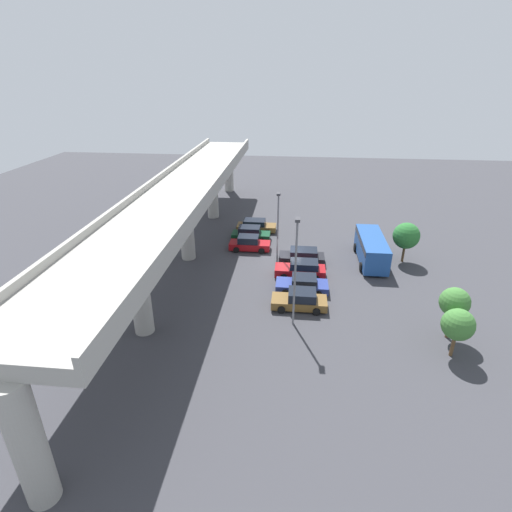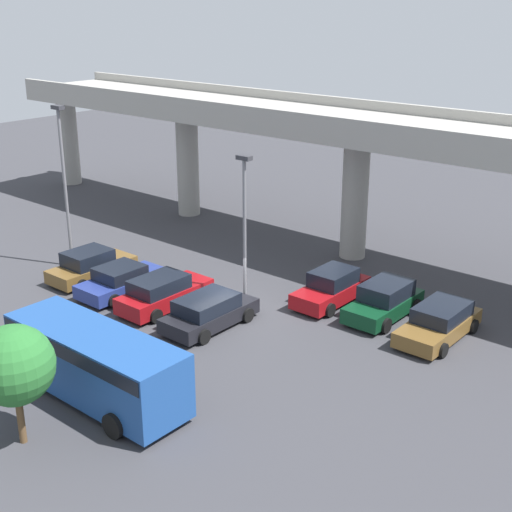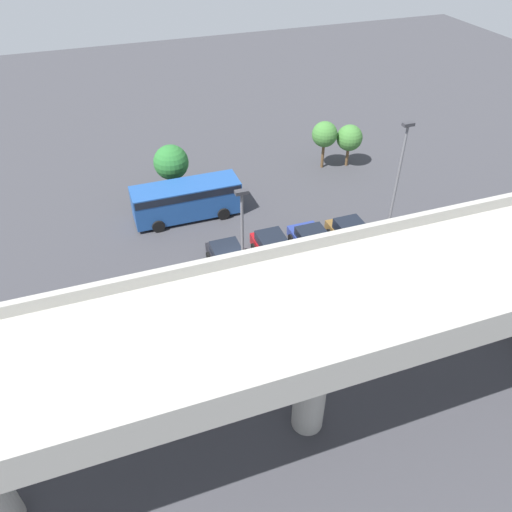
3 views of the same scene
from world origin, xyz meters
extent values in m
plane|color=#38383D|center=(0.00, 0.00, 0.00)|extent=(110.46, 110.46, 0.00)
cube|color=#9E9B93|center=(0.00, 10.33, 7.22)|extent=(51.55, 6.40, 0.90)
cube|color=#9E9B93|center=(0.00, 7.28, 7.94)|extent=(51.55, 0.30, 0.55)
cube|color=#9E9B93|center=(0.00, 13.38, 7.94)|extent=(51.55, 0.30, 0.55)
cylinder|color=#9E9B93|center=(0.00, 10.33, 3.38)|extent=(1.43, 1.43, 6.77)
cube|color=brown|center=(-8.43, -1.12, 0.50)|extent=(1.92, 4.51, 0.66)
cube|color=black|center=(-8.43, -1.34, 1.20)|extent=(1.77, 2.23, 0.73)
cylinder|color=black|center=(-9.41, 0.28, 0.31)|extent=(0.22, 0.63, 0.63)
cylinder|color=black|center=(-7.45, 0.28, 0.31)|extent=(0.22, 0.63, 0.63)
cylinder|color=black|center=(-9.41, -2.52, 0.31)|extent=(0.22, 0.63, 0.63)
cylinder|color=black|center=(-7.45, -2.52, 0.31)|extent=(0.22, 0.63, 0.63)
cube|color=navy|center=(-5.71, -1.35, 0.51)|extent=(1.98, 4.55, 0.65)
cube|color=black|center=(-5.71, -1.52, 1.14)|extent=(1.82, 2.12, 0.61)
cylinder|color=black|center=(-6.72, 0.06, 0.33)|extent=(0.22, 0.67, 0.67)
cylinder|color=black|center=(-4.69, 0.06, 0.33)|extent=(0.22, 0.67, 0.67)
cylinder|color=black|center=(-6.72, -2.76, 0.33)|extent=(0.22, 0.67, 0.67)
cylinder|color=black|center=(-4.69, -2.76, 0.33)|extent=(0.22, 0.67, 0.67)
cube|color=maroon|center=(-2.91, -1.17, 0.56)|extent=(1.85, 4.71, 0.76)
cube|color=black|center=(-2.91, -1.52, 1.27)|extent=(1.70, 2.60, 0.65)
cylinder|color=black|center=(-3.85, 0.29, 0.33)|extent=(0.22, 0.66, 0.66)
cylinder|color=black|center=(-1.96, 0.29, 0.33)|extent=(0.22, 0.66, 0.66)
cylinder|color=black|center=(-3.85, -2.63, 0.33)|extent=(0.22, 0.66, 0.66)
cylinder|color=black|center=(-1.96, -2.63, 0.33)|extent=(0.22, 0.66, 0.66)
cube|color=black|center=(0.11, -1.32, 0.51)|extent=(1.93, 4.54, 0.66)
cube|color=black|center=(0.11, -1.51, 1.15)|extent=(1.78, 2.68, 0.63)
cylinder|color=black|center=(-0.88, 0.09, 0.33)|extent=(0.22, 0.66, 0.66)
cylinder|color=black|center=(1.10, 0.09, 0.33)|extent=(0.22, 0.66, 0.66)
cylinder|color=black|center=(-0.88, -2.73, 0.33)|extent=(0.22, 0.66, 0.66)
cylinder|color=black|center=(1.10, -2.73, 0.33)|extent=(0.22, 0.66, 0.66)
cube|color=maroon|center=(2.71, 4.25, 0.53)|extent=(1.74, 4.37, 0.71)
cube|color=black|center=(2.71, 4.41, 1.25)|extent=(1.60, 2.18, 0.72)
cylinder|color=black|center=(3.60, 2.89, 0.33)|extent=(0.22, 0.66, 0.66)
cylinder|color=black|center=(1.82, 2.89, 0.33)|extent=(0.22, 0.66, 0.66)
cylinder|color=black|center=(3.60, 5.60, 0.33)|extent=(0.22, 0.66, 0.66)
cylinder|color=black|center=(1.82, 5.60, 0.33)|extent=(0.22, 0.66, 0.66)
cube|color=#0C381E|center=(5.46, 4.43, 0.54)|extent=(1.83, 4.32, 0.70)
cube|color=black|center=(5.46, 4.62, 1.26)|extent=(1.68, 2.41, 0.74)
cylinder|color=black|center=(6.39, 3.09, 0.34)|extent=(0.22, 0.69, 0.69)
cylinder|color=black|center=(4.52, 3.09, 0.34)|extent=(0.22, 0.69, 0.69)
cylinder|color=black|center=(6.39, 5.77, 0.34)|extent=(0.22, 0.69, 0.69)
cylinder|color=black|center=(4.52, 5.77, 0.34)|extent=(0.22, 0.69, 0.69)
cube|color=brown|center=(8.32, 4.09, 0.50)|extent=(1.88, 4.69, 0.65)
cube|color=black|center=(8.32, 4.36, 1.14)|extent=(1.73, 2.60, 0.64)
cylinder|color=black|center=(9.28, 2.64, 0.31)|extent=(0.22, 0.62, 0.62)
cylinder|color=black|center=(7.36, 2.64, 0.31)|extent=(0.22, 0.62, 0.62)
cylinder|color=black|center=(9.28, 5.54, 0.31)|extent=(0.22, 0.62, 0.62)
cylinder|color=black|center=(7.36, 5.54, 0.31)|extent=(0.22, 0.62, 0.62)
cube|color=#1E478C|center=(1.16, -8.29, 1.43)|extent=(7.63, 2.35, 2.37)
cube|color=black|center=(1.16, -8.29, 2.28)|extent=(7.48, 2.40, 0.52)
cylinder|color=black|center=(3.52, -7.09, 0.45)|extent=(0.90, 0.29, 0.90)
cylinder|color=black|center=(3.52, -9.49, 0.45)|extent=(0.90, 0.29, 0.90)
cylinder|color=black|center=(-1.21, -7.09, 0.45)|extent=(0.90, 0.29, 0.90)
cylinder|color=black|center=(-1.21, -9.49, 0.45)|extent=(0.90, 0.29, 0.90)
cylinder|color=slate|center=(-10.77, -0.68, 4.19)|extent=(0.16, 0.16, 8.39)
cube|color=#333338|center=(-10.77, -0.68, 8.49)|extent=(0.70, 0.35, 0.20)
cylinder|color=slate|center=(0.01, 1.15, 3.52)|extent=(0.16, 0.16, 7.04)
cube|color=#333338|center=(0.01, 1.15, 7.14)|extent=(0.70, 0.35, 0.20)
cylinder|color=brown|center=(-13.47, -11.50, 0.81)|extent=(0.24, 0.24, 1.61)
sphere|color=#3D7533|center=(-13.47, -11.50, 2.52)|extent=(2.15, 2.15, 2.15)
cylinder|color=brown|center=(-11.35, -11.90, 1.05)|extent=(0.24, 0.24, 2.10)
sphere|color=#3D7533|center=(-11.35, -11.90, 2.99)|extent=(2.09, 2.09, 2.09)
cylinder|color=brown|center=(1.44, -11.57, 0.86)|extent=(0.24, 0.24, 1.72)
sphere|color=#286B2D|center=(1.44, -11.57, 2.83)|extent=(2.62, 2.62, 2.62)
camera|label=1|loc=(-36.62, -0.49, 17.72)|focal=28.00mm
camera|label=2|loc=(20.02, -21.82, 13.74)|focal=50.00mm
camera|label=3|loc=(6.68, 22.14, 20.27)|focal=35.00mm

